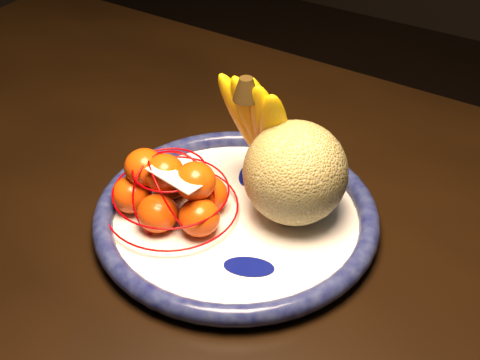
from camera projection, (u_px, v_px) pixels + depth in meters
The scene contains 6 objects.
dining_table at pixel (191, 217), 1.04m from camera, with size 1.47×0.91×0.72m.
fruit_bowl at pixel (236, 216), 0.90m from camera, with size 0.38×0.38×0.03m.
cantaloupe at pixel (295, 173), 0.86m from camera, with size 0.14×0.14×0.14m, color olive.
banana_bunch at pixel (263, 124), 0.90m from camera, with size 0.13×0.13×0.20m.
mandarin_bag at pixel (171, 191), 0.88m from camera, with size 0.19×0.19×0.11m.
price_tag at pixel (174, 178), 0.84m from camera, with size 0.07×0.03×0.00m, color white.
Camera 1 is at (0.37, -0.66, 1.33)m, focal length 50.00 mm.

